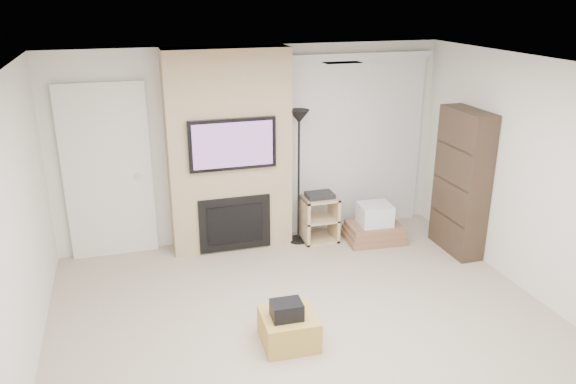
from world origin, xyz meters
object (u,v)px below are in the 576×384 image
object	(u,v)px
box_stack	(374,226)
bookshelf	(462,182)
av_stand	(319,215)
floor_lamp	(299,140)
ottoman	(289,329)

from	to	relation	value
box_stack	bookshelf	distance (m)	1.25
av_stand	floor_lamp	bearing A→B (deg)	169.75
bookshelf	box_stack	bearing A→B (deg)	147.82
av_stand	bookshelf	size ratio (longest dim) A/B	0.37
ottoman	av_stand	world-z (taller)	av_stand
ottoman	bookshelf	size ratio (longest dim) A/B	0.28
floor_lamp	av_stand	bearing A→B (deg)	-10.25
ottoman	box_stack	distance (m)	2.56
ottoman	floor_lamp	distance (m)	2.59
ottoman	bookshelf	world-z (taller)	bookshelf
ottoman	bookshelf	bearing A→B (deg)	26.98
av_stand	bookshelf	distance (m)	1.83
ottoman	floor_lamp	size ratio (longest dim) A/B	0.29
bookshelf	av_stand	bearing A→B (deg)	154.08
box_stack	bookshelf	world-z (taller)	bookshelf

